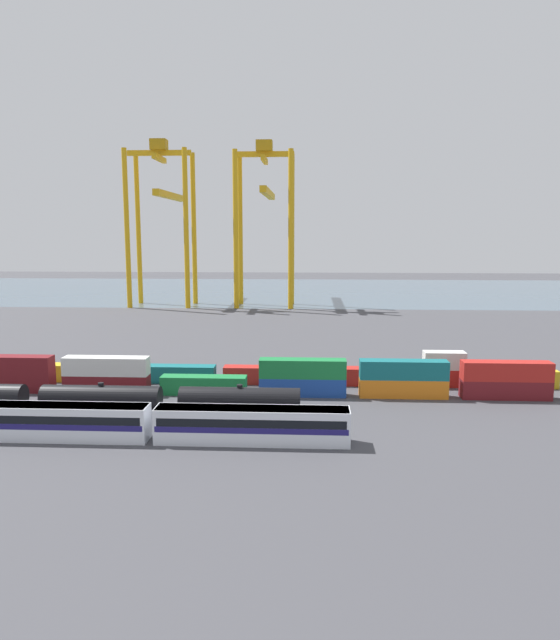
# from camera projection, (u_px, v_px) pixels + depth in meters

# --- Properties ---
(ground_plane) EXTENTS (420.00, 420.00, 0.00)m
(ground_plane) POSITION_uv_depth(u_px,v_px,m) (244.00, 341.00, 121.98)
(ground_plane) COLOR #424247
(harbour_water) EXTENTS (400.00, 110.00, 0.01)m
(harbour_water) POSITION_uv_depth(u_px,v_px,m) (275.00, 290.00, 227.57)
(harbour_water) COLOR #475B6B
(harbour_water) RESTS_ON ground_plane
(passenger_train) EXTENTS (43.18, 3.14, 3.90)m
(passenger_train) POSITION_uv_depth(u_px,v_px,m) (152.00, 422.00, 63.25)
(passenger_train) COLOR silver
(passenger_train) RESTS_ON ground_plane
(freight_tank_row) EXTENTS (48.91, 3.00, 4.46)m
(freight_tank_row) POSITION_uv_depth(u_px,v_px,m) (102.00, 401.00, 71.08)
(freight_tank_row) COLOR #232326
(freight_tank_row) RESTS_ON ground_plane
(shipping_container_0) EXTENTS (12.10, 2.44, 2.60)m
(shipping_container_0) POSITION_uv_depth(u_px,v_px,m) (12.00, 382.00, 83.18)
(shipping_container_0) COLOR maroon
(shipping_container_0) RESTS_ON ground_plane
(shipping_container_1) EXTENTS (12.10, 2.44, 2.60)m
(shipping_container_1) POSITION_uv_depth(u_px,v_px,m) (10.00, 365.00, 82.79)
(shipping_container_1) COLOR maroon
(shipping_container_1) RESTS_ON shipping_container_0
(shipping_container_2) EXTENTS (12.10, 2.44, 2.60)m
(shipping_container_2) POSITION_uv_depth(u_px,v_px,m) (107.00, 384.00, 82.45)
(shipping_container_2) COLOR maroon
(shipping_container_2) RESTS_ON ground_plane
(shipping_container_3) EXTENTS (12.10, 2.44, 2.60)m
(shipping_container_3) POSITION_uv_depth(u_px,v_px,m) (106.00, 366.00, 82.06)
(shipping_container_3) COLOR silver
(shipping_container_3) RESTS_ON shipping_container_2
(shipping_container_4) EXTENTS (12.10, 2.44, 2.60)m
(shipping_container_4) POSITION_uv_depth(u_px,v_px,m) (204.00, 385.00, 81.72)
(shipping_container_4) COLOR #197538
(shipping_container_4) RESTS_ON ground_plane
(shipping_container_5) EXTENTS (12.10, 2.44, 2.60)m
(shipping_container_5) POSITION_uv_depth(u_px,v_px,m) (303.00, 386.00, 80.99)
(shipping_container_5) COLOR #1C4299
(shipping_container_5) RESTS_ON ground_plane
(shipping_container_6) EXTENTS (12.10, 2.44, 2.60)m
(shipping_container_6) POSITION_uv_depth(u_px,v_px,m) (303.00, 368.00, 80.60)
(shipping_container_6) COLOR #197538
(shipping_container_6) RESTS_ON shipping_container_5
(shipping_container_7) EXTENTS (12.10, 2.44, 2.60)m
(shipping_container_7) POSITION_uv_depth(u_px,v_px,m) (403.00, 388.00, 80.27)
(shipping_container_7) COLOR orange
(shipping_container_7) RESTS_ON ground_plane
(shipping_container_8) EXTENTS (12.10, 2.44, 2.60)m
(shipping_container_8) POSITION_uv_depth(u_px,v_px,m) (404.00, 370.00, 79.88)
(shipping_container_8) COLOR #146066
(shipping_container_8) RESTS_ON shipping_container_7
(shipping_container_9) EXTENTS (12.10, 2.44, 2.60)m
(shipping_container_9) POSITION_uv_depth(u_px,v_px,m) (505.00, 389.00, 79.54)
(shipping_container_9) COLOR maroon
(shipping_container_9) RESTS_ON ground_plane
(shipping_container_10) EXTENTS (12.10, 2.44, 2.60)m
(shipping_container_10) POSITION_uv_depth(u_px,v_px,m) (506.00, 371.00, 79.15)
(shipping_container_10) COLOR #AD211C
(shipping_container_10) RESTS_ON shipping_container_9
(shipping_container_12) EXTENTS (6.04, 2.44, 2.60)m
(shipping_container_12) POSITION_uv_depth(u_px,v_px,m) (4.00, 372.00, 89.60)
(shipping_container_12) COLOR #1C4299
(shipping_container_12) RESTS_ON ground_plane
(shipping_container_13) EXTENTS (12.10, 2.44, 2.60)m
(shipping_container_13) POSITION_uv_depth(u_px,v_px,m) (89.00, 373.00, 88.90)
(shipping_container_13) COLOR gold
(shipping_container_13) RESTS_ON ground_plane
(shipping_container_14) EXTENTS (12.10, 2.44, 2.60)m
(shipping_container_14) POSITION_uv_depth(u_px,v_px,m) (176.00, 374.00, 88.20)
(shipping_container_14) COLOR #146066
(shipping_container_14) RESTS_ON ground_plane
(shipping_container_15) EXTENTS (12.10, 2.44, 2.60)m
(shipping_container_15) POSITION_uv_depth(u_px,v_px,m) (264.00, 375.00, 87.49)
(shipping_container_15) COLOR #AD211C
(shipping_container_15) RESTS_ON ground_plane
(shipping_container_16) EXTENTS (6.04, 2.44, 2.60)m
(shipping_container_16) POSITION_uv_depth(u_px,v_px,m) (353.00, 376.00, 86.79)
(shipping_container_16) COLOR #AD211C
(shipping_container_16) RESTS_ON ground_plane
(shipping_container_17) EXTENTS (6.04, 2.44, 2.60)m
(shipping_container_17) POSITION_uv_depth(u_px,v_px,m) (444.00, 377.00, 86.09)
(shipping_container_17) COLOR #AD211C
(shipping_container_17) RESTS_ON ground_plane
(shipping_container_18) EXTENTS (6.04, 2.44, 2.60)m
(shipping_container_18) POSITION_uv_depth(u_px,v_px,m) (444.00, 360.00, 85.70)
(shipping_container_18) COLOR silver
(shipping_container_18) RESTS_ON shipping_container_17
(shipping_container_19) EXTENTS (6.04, 2.44, 2.60)m
(shipping_container_19) POSITION_uv_depth(u_px,v_px,m) (536.00, 378.00, 85.39)
(shipping_container_19) COLOR gold
(shipping_container_19) RESTS_ON ground_plane
(gantry_crane_west) EXTENTS (19.46, 38.01, 50.38)m
(gantry_crane_west) POSITION_uv_depth(u_px,v_px,m) (163.00, 208.00, 179.20)
(gantry_crane_west) COLOR gold
(gantry_crane_west) RESTS_ON ground_plane
(gantry_crane_central) EXTENTS (17.90, 41.10, 49.80)m
(gantry_crane_central) POSITION_uv_depth(u_px,v_px,m) (265.00, 208.00, 178.11)
(gantry_crane_central) COLOR gold
(gantry_crane_central) RESTS_ON ground_plane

